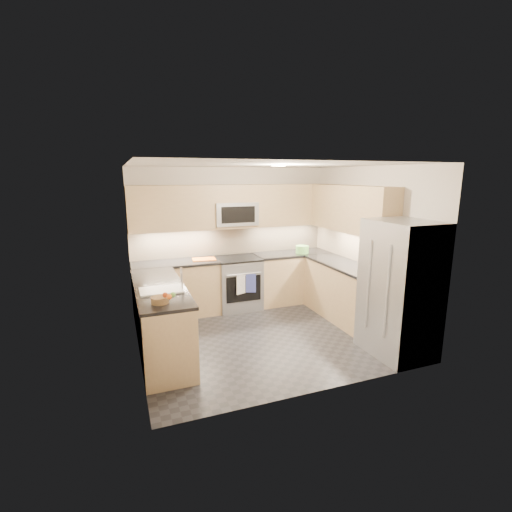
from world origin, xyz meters
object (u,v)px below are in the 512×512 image
at_px(gas_range, 238,284).
at_px(refrigerator, 400,289).
at_px(fruit_basket, 160,300).
at_px(microwave, 235,214).
at_px(utensil_bowl, 302,249).
at_px(cutting_board, 204,259).

relative_size(gas_range, refrigerator, 0.51).
bearing_deg(fruit_basket, microwave, 53.34).
xyz_separation_m(microwave, fruit_basket, (-1.57, -2.11, -0.72)).
height_order(utensil_bowl, fruit_basket, utensil_bowl).
bearing_deg(utensil_bowl, microwave, 170.19).
xyz_separation_m(cutting_board, fruit_basket, (-0.97, -2.01, 0.03)).
height_order(gas_range, utensil_bowl, utensil_bowl).
bearing_deg(refrigerator, microwave, 119.62).
relative_size(refrigerator, utensil_bowl, 7.47).
bearing_deg(gas_range, microwave, 90.00).
distance_m(gas_range, fruit_basket, 2.58).
bearing_deg(cutting_board, gas_range, -3.26).
xyz_separation_m(utensil_bowl, fruit_basket, (-2.81, -1.89, -0.03)).
height_order(gas_range, cutting_board, cutting_board).
bearing_deg(refrigerator, fruit_basket, 171.61).
xyz_separation_m(utensil_bowl, cutting_board, (-1.83, 0.12, -0.06)).
xyz_separation_m(microwave, refrigerator, (1.45, -2.55, -0.80)).
bearing_deg(utensil_bowl, refrigerator, -84.85).
distance_m(utensil_bowl, fruit_basket, 3.38).
relative_size(microwave, fruit_basket, 3.76).
height_order(refrigerator, cutting_board, refrigerator).
height_order(gas_range, microwave, microwave).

